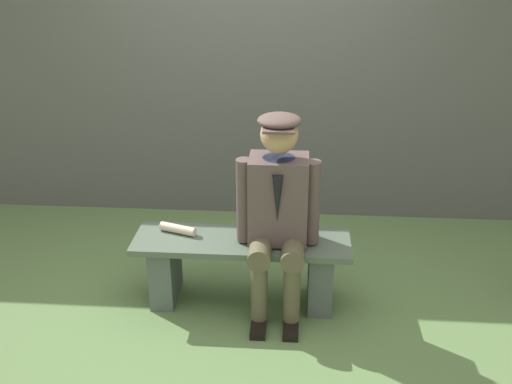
% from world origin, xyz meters
% --- Properties ---
extents(ground_plane, '(30.00, 30.00, 0.00)m').
position_xyz_m(ground_plane, '(0.00, 0.00, 0.00)').
color(ground_plane, '#587845').
extents(bench, '(1.46, 0.43, 0.48)m').
position_xyz_m(bench, '(0.00, 0.00, 0.30)').
color(bench, '#4C5B4C').
rests_on(bench, ground).
extents(seated_man, '(0.55, 0.59, 1.37)m').
position_xyz_m(seated_man, '(-0.24, 0.06, 0.77)').
color(seated_man, '#514241').
rests_on(seated_man, ground).
extents(rolled_magazine, '(0.27, 0.14, 0.06)m').
position_xyz_m(rolled_magazine, '(0.44, -0.06, 0.52)').
color(rolled_magazine, beige).
rests_on(rolled_magazine, bench).
extents(stadium_wall, '(12.00, 0.24, 2.46)m').
position_xyz_m(stadium_wall, '(0.00, -1.56, 1.23)').
color(stadium_wall, '#51524F').
rests_on(stadium_wall, ground).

